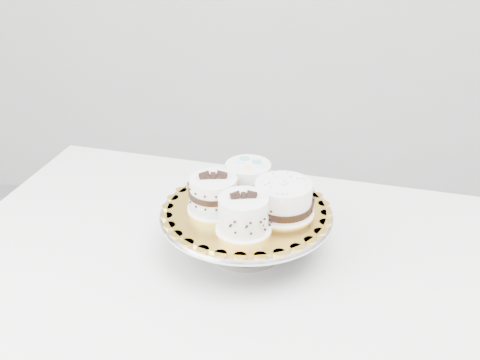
# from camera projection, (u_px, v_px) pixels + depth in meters

# --- Properties ---
(table) EXTENTS (1.32, 1.01, 0.75)m
(table) POSITION_uv_depth(u_px,v_px,m) (239.00, 293.00, 1.23)
(table) COLOR white
(table) RESTS_ON floor
(cake_stand) EXTENTS (0.34, 0.34, 0.09)m
(cake_stand) POSITION_uv_depth(u_px,v_px,m) (246.00, 224.00, 1.19)
(cake_stand) COLOR gray
(cake_stand) RESTS_ON table
(cake_board) EXTENTS (0.33, 0.33, 0.00)m
(cake_board) POSITION_uv_depth(u_px,v_px,m) (246.00, 210.00, 1.18)
(cake_board) COLOR gold
(cake_board) RESTS_ON cake_stand
(cake_swirl) EXTENTS (0.11, 0.11, 0.08)m
(cake_swirl) POSITION_uv_depth(u_px,v_px,m) (243.00, 215.00, 1.10)
(cake_swirl) COLOR white
(cake_swirl) RESTS_ON cake_board
(cake_banded) EXTENTS (0.10, 0.10, 0.08)m
(cake_banded) POSITION_uv_depth(u_px,v_px,m) (214.00, 195.00, 1.16)
(cake_banded) COLOR white
(cake_banded) RESTS_ON cake_board
(cake_dots) EXTENTS (0.11, 0.11, 0.07)m
(cake_dots) POSITION_uv_depth(u_px,v_px,m) (248.00, 179.00, 1.22)
(cake_dots) COLOR white
(cake_dots) RESTS_ON cake_board
(cake_ribbon) EXTENTS (0.13, 0.12, 0.07)m
(cake_ribbon) POSITION_uv_depth(u_px,v_px,m) (284.00, 199.00, 1.15)
(cake_ribbon) COLOR white
(cake_ribbon) RESTS_ON cake_board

